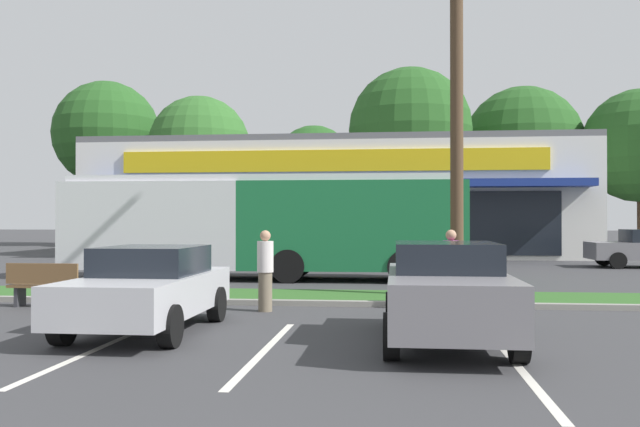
{
  "coord_description": "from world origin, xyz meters",
  "views": [
    {
      "loc": [
        2.02,
        -1.89,
        1.88
      ],
      "look_at": [
        -0.19,
        18.1,
        2.07
      ],
      "focal_mm": 38.03,
      "sensor_mm": 36.0,
      "label": 1
    }
  ],
  "objects_px": {
    "bus_stop_bench": "(45,284)",
    "car_3": "(149,288)",
    "utility_pole": "(451,39)",
    "pedestrian_near_bench": "(451,270)",
    "car_4": "(447,291)",
    "city_bus": "(264,223)",
    "pedestrian_by_pole": "(265,271)"
  },
  "relations": [
    {
      "from": "bus_stop_bench",
      "to": "pedestrian_by_pole",
      "type": "relative_size",
      "value": 0.96
    },
    {
      "from": "city_bus",
      "to": "bus_stop_bench",
      "type": "height_order",
      "value": "city_bus"
    },
    {
      "from": "pedestrian_near_bench",
      "to": "pedestrian_by_pole",
      "type": "height_order",
      "value": "pedestrian_near_bench"
    },
    {
      "from": "pedestrian_near_bench",
      "to": "pedestrian_by_pole",
      "type": "relative_size",
      "value": 1.01
    },
    {
      "from": "utility_pole",
      "to": "bus_stop_bench",
      "type": "relative_size",
      "value": 7.14
    },
    {
      "from": "pedestrian_by_pole",
      "to": "utility_pole",
      "type": "bearing_deg",
      "value": -13.72
    },
    {
      "from": "pedestrian_near_bench",
      "to": "pedestrian_by_pole",
      "type": "distance_m",
      "value": 3.85
    },
    {
      "from": "pedestrian_near_bench",
      "to": "pedestrian_by_pole",
      "type": "xyz_separation_m",
      "value": [
        -3.8,
        -0.57,
        -0.01
      ]
    },
    {
      "from": "car_4",
      "to": "pedestrian_by_pole",
      "type": "distance_m",
      "value": 4.7
    },
    {
      "from": "utility_pole",
      "to": "car_3",
      "type": "distance_m",
      "value": 9.03
    },
    {
      "from": "bus_stop_bench",
      "to": "pedestrian_by_pole",
      "type": "distance_m",
      "value": 4.85
    },
    {
      "from": "bus_stop_bench",
      "to": "car_3",
      "type": "xyz_separation_m",
      "value": [
        3.38,
        -2.84,
        0.23
      ]
    },
    {
      "from": "car_3",
      "to": "pedestrian_by_pole",
      "type": "height_order",
      "value": "pedestrian_by_pole"
    },
    {
      "from": "utility_pole",
      "to": "car_4",
      "type": "height_order",
      "value": "utility_pole"
    },
    {
      "from": "car_4",
      "to": "pedestrian_near_bench",
      "type": "bearing_deg",
      "value": 174.36
    },
    {
      "from": "utility_pole",
      "to": "bus_stop_bench",
      "type": "xyz_separation_m",
      "value": [
        -8.78,
        -2.05,
        -5.57
      ]
    },
    {
      "from": "utility_pole",
      "to": "pedestrian_by_pole",
      "type": "relative_size",
      "value": 6.87
    },
    {
      "from": "city_bus",
      "to": "car_4",
      "type": "xyz_separation_m",
      "value": [
        4.89,
        -10.54,
        -0.98
      ]
    },
    {
      "from": "car_4",
      "to": "pedestrian_by_pole",
      "type": "height_order",
      "value": "pedestrian_by_pole"
    },
    {
      "from": "car_4",
      "to": "pedestrian_by_pole",
      "type": "bearing_deg",
      "value": -133.17
    },
    {
      "from": "utility_pole",
      "to": "car_4",
      "type": "xyz_separation_m",
      "value": [
        -0.51,
        -5.41,
        -5.28
      ]
    },
    {
      "from": "utility_pole",
      "to": "bus_stop_bench",
      "type": "height_order",
      "value": "utility_pole"
    },
    {
      "from": "car_3",
      "to": "car_4",
      "type": "xyz_separation_m",
      "value": [
        4.89,
        -0.51,
        0.05
      ]
    },
    {
      "from": "car_3",
      "to": "car_4",
      "type": "height_order",
      "value": "car_4"
    },
    {
      "from": "city_bus",
      "to": "car_4",
      "type": "relative_size",
      "value": 2.96
    },
    {
      "from": "bus_stop_bench",
      "to": "pedestrian_near_bench",
      "type": "xyz_separation_m",
      "value": [
        8.64,
        0.44,
        0.34
      ]
    },
    {
      "from": "car_4",
      "to": "car_3",
      "type": "bearing_deg",
      "value": -95.95
    },
    {
      "from": "city_bus",
      "to": "car_3",
      "type": "relative_size",
      "value": 2.99
    },
    {
      "from": "car_3",
      "to": "bus_stop_bench",
      "type": "bearing_deg",
      "value": -130.08
    },
    {
      "from": "utility_pole",
      "to": "pedestrian_near_bench",
      "type": "height_order",
      "value": "utility_pole"
    },
    {
      "from": "city_bus",
      "to": "car_4",
      "type": "bearing_deg",
      "value": 114.1
    },
    {
      "from": "city_bus",
      "to": "pedestrian_by_pole",
      "type": "bearing_deg",
      "value": 100.51
    }
  ]
}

